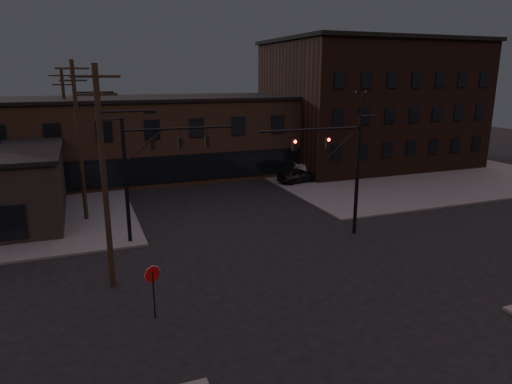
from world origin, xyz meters
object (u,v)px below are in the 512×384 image
at_px(traffic_signal_far, 146,165).
at_px(stop_sign, 153,280).
at_px(parked_car_lot_a, 298,175).
at_px(traffic_signal_near, 343,163).
at_px(parked_car_lot_b, 317,169).
at_px(car_crossing, 193,169).

distance_m(traffic_signal_far, stop_sign, 10.55).
bearing_deg(stop_sign, parked_car_lot_a, 50.47).
distance_m(traffic_signal_near, stop_sign, 15.17).
xyz_separation_m(parked_car_lot_a, parked_car_lot_b, (3.23, 2.04, 0.03)).
bearing_deg(stop_sign, car_crossing, 73.16).
bearing_deg(car_crossing, parked_car_lot_b, -1.99).
bearing_deg(parked_car_lot_b, parked_car_lot_a, 130.89).
relative_size(traffic_signal_near, traffic_signal_far, 1.00).
relative_size(parked_car_lot_a, car_crossing, 0.87).
bearing_deg(traffic_signal_near, stop_sign, -154.10).
relative_size(traffic_signal_near, parked_car_lot_b, 1.56).
height_order(parked_car_lot_a, car_crossing, car_crossing).
xyz_separation_m(traffic_signal_far, car_crossing, (7.19, 17.99, -4.22)).
xyz_separation_m(parked_car_lot_a, car_crossing, (-8.88, 6.95, -0.07)).
distance_m(traffic_signal_far, car_crossing, 19.83).
height_order(parked_car_lot_a, parked_car_lot_b, parked_car_lot_b).
distance_m(stop_sign, car_crossing, 29.25).
relative_size(stop_sign, parked_car_lot_a, 0.59).
distance_m(traffic_signal_near, car_crossing, 22.43).
bearing_deg(traffic_signal_near, traffic_signal_far, 163.83).
relative_size(traffic_signal_far, stop_sign, 3.23).
height_order(traffic_signal_near, parked_car_lot_a, traffic_signal_near).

